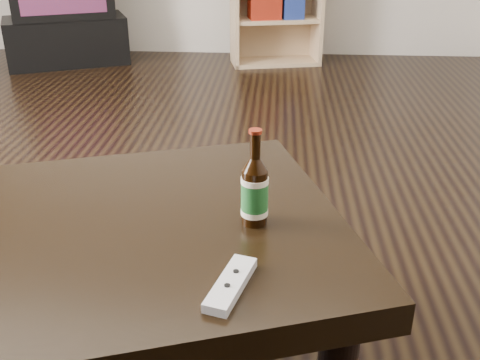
# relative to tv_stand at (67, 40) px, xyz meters

# --- Properties ---
(floor) EXTENTS (5.00, 6.00, 0.01)m
(floor) POSITION_rel_tv_stand_xyz_m (0.87, -2.54, -0.18)
(floor) COLOR black
(floor) RESTS_ON ground
(tv_stand) EXTENTS (1.00, 0.77, 0.36)m
(tv_stand) POSITION_rel_tv_stand_xyz_m (0.00, 0.00, 0.00)
(tv_stand) COLOR black
(tv_stand) RESTS_ON floor
(coffee_table) EXTENTS (1.49, 1.14, 0.49)m
(coffee_table) POSITION_rel_tv_stand_xyz_m (1.15, -3.37, 0.25)
(coffee_table) COLOR black
(coffee_table) RESTS_ON floor
(beer_bottle) EXTENTS (0.07, 0.07, 0.21)m
(beer_bottle) POSITION_rel_tv_stand_xyz_m (1.61, -3.28, 0.39)
(beer_bottle) COLOR black
(beer_bottle) RESTS_ON coffee_table
(remote) EXTENTS (0.08, 0.16, 0.02)m
(remote) POSITION_rel_tv_stand_xyz_m (1.58, -3.51, 0.32)
(remote) COLOR silver
(remote) RESTS_ON coffee_table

